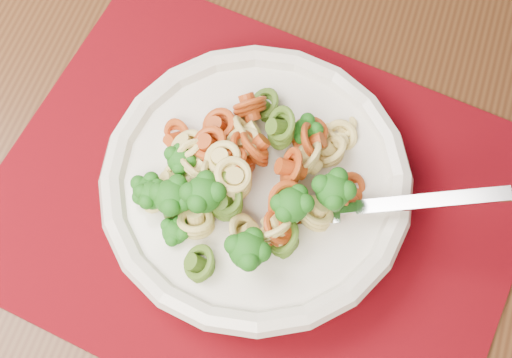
% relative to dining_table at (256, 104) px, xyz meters
% --- Properties ---
extents(dining_table, '(1.34, 0.87, 0.72)m').
position_rel_dining_table_xyz_m(dining_table, '(0.00, 0.00, 0.00)').
color(dining_table, '#482914').
rests_on(dining_table, ground).
extents(placemat, '(0.46, 0.38, 0.00)m').
position_rel_dining_table_xyz_m(placemat, '(0.05, -0.15, 0.10)').
color(placemat, '#610409').
rests_on(placemat, dining_table).
extents(pasta_bowl, '(0.25, 0.25, 0.05)m').
position_rel_dining_table_xyz_m(pasta_bowl, '(0.04, -0.14, 0.13)').
color(pasta_bowl, white).
rests_on(pasta_bowl, placemat).
extents(pasta_broccoli_heap, '(0.21, 0.21, 0.06)m').
position_rel_dining_table_xyz_m(pasta_broccoli_heap, '(0.04, -0.14, 0.15)').
color(pasta_broccoli_heap, '#E8D173').
rests_on(pasta_broccoli_heap, pasta_bowl).
extents(fork, '(0.18, 0.07, 0.08)m').
position_rel_dining_table_xyz_m(fork, '(0.10, -0.15, 0.15)').
color(fork, silver).
rests_on(fork, pasta_bowl).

